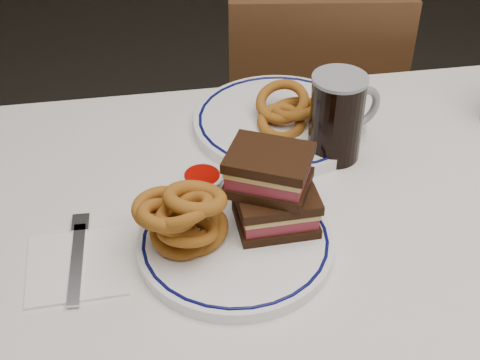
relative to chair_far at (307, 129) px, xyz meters
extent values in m
cube|color=white|center=(-0.07, -0.69, 0.28)|extent=(1.26, 0.86, 0.03)
cylinder|color=#4E3319|center=(-0.61, -0.35, -0.10)|extent=(0.06, 0.06, 0.71)
cube|color=white|center=(-0.07, -0.26, 0.19)|extent=(1.26, 0.01, 0.17)
cube|color=#4E3319|center=(0.01, 0.07, -0.06)|extent=(0.44, 0.44, 0.04)
cylinder|color=#4E3319|center=(0.20, 0.21, -0.27)|extent=(0.03, 0.03, 0.38)
cylinder|color=#4E3319|center=(0.15, -0.12, -0.27)|extent=(0.03, 0.03, 0.38)
cylinder|color=#4E3319|center=(-0.13, 0.26, -0.27)|extent=(0.03, 0.03, 0.38)
cylinder|color=#4E3319|center=(-0.18, -0.07, -0.27)|extent=(0.03, 0.03, 0.38)
cube|color=#4E3319|center=(-0.02, -0.11, 0.17)|extent=(0.39, 0.08, 0.43)
cylinder|color=white|center=(-0.29, -0.69, 0.30)|extent=(0.27, 0.27, 0.02)
torus|color=#0A0C4C|center=(-0.29, -0.69, 0.31)|extent=(0.25, 0.25, 0.00)
cube|color=black|center=(-0.23, -0.66, 0.32)|extent=(0.11, 0.09, 0.01)
cube|color=#A32F46|center=(-0.23, -0.66, 0.33)|extent=(0.10, 0.08, 0.02)
cube|color=tan|center=(-0.23, -0.66, 0.35)|extent=(0.11, 0.08, 0.01)
cube|color=black|center=(-0.23, -0.66, 0.36)|extent=(0.11, 0.09, 0.01)
cube|color=black|center=(-0.24, -0.65, 0.37)|extent=(0.14, 0.12, 0.01)
cube|color=#A32F46|center=(-0.24, -0.65, 0.39)|extent=(0.12, 0.11, 0.02)
cube|color=tan|center=(-0.24, -0.65, 0.40)|extent=(0.13, 0.12, 0.01)
cube|color=black|center=(-0.24, -0.65, 0.41)|extent=(0.14, 0.12, 0.01)
torus|color=brown|center=(-0.34, -0.67, 0.32)|extent=(0.09, 0.09, 0.05)
torus|color=brown|center=(-0.36, -0.68, 0.33)|extent=(0.09, 0.09, 0.05)
torus|color=brown|center=(-0.35, -0.67, 0.34)|extent=(0.09, 0.09, 0.05)
torus|color=brown|center=(-0.36, -0.70, 0.35)|extent=(0.08, 0.08, 0.05)
torus|color=brown|center=(-0.38, -0.69, 0.36)|extent=(0.08, 0.07, 0.07)
torus|color=brown|center=(-0.38, -0.67, 0.36)|extent=(0.09, 0.09, 0.02)
torus|color=brown|center=(-0.38, -0.70, 0.38)|extent=(0.08, 0.08, 0.05)
torus|color=brown|center=(-0.36, -0.70, 0.39)|extent=(0.09, 0.08, 0.06)
torus|color=brown|center=(-0.34, -0.69, 0.39)|extent=(0.09, 0.09, 0.05)
cylinder|color=white|center=(-0.32, -0.59, 0.33)|extent=(0.06, 0.06, 0.04)
cylinder|color=#970802|center=(-0.32, -0.59, 0.34)|extent=(0.05, 0.05, 0.01)
cylinder|color=black|center=(-0.10, -0.50, 0.36)|extent=(0.08, 0.08, 0.14)
cylinder|color=gray|center=(-0.10, -0.50, 0.43)|extent=(0.09, 0.09, 0.01)
torus|color=gray|center=(-0.06, -0.48, 0.37)|extent=(0.07, 0.04, 0.07)
cylinder|color=white|center=(-0.17, -0.41, 0.30)|extent=(0.29, 0.29, 0.02)
torus|color=#0A0C4C|center=(-0.17, -0.41, 0.31)|extent=(0.28, 0.28, 0.01)
torus|color=brown|center=(-0.17, -0.43, 0.32)|extent=(0.08, 0.08, 0.04)
torus|color=brown|center=(-0.14, -0.41, 0.33)|extent=(0.08, 0.08, 0.04)
torus|color=brown|center=(-0.17, -0.40, 0.34)|extent=(0.10, 0.09, 0.07)
cube|color=white|center=(-0.50, -0.69, 0.29)|extent=(0.13, 0.13, 0.00)
cube|color=silver|center=(-0.50, -0.69, 0.30)|extent=(0.02, 0.15, 0.00)
cube|color=silver|center=(-0.50, -0.60, 0.30)|extent=(0.03, 0.04, 0.00)
camera|label=1|loc=(-0.39, -1.34, 0.93)|focal=50.00mm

